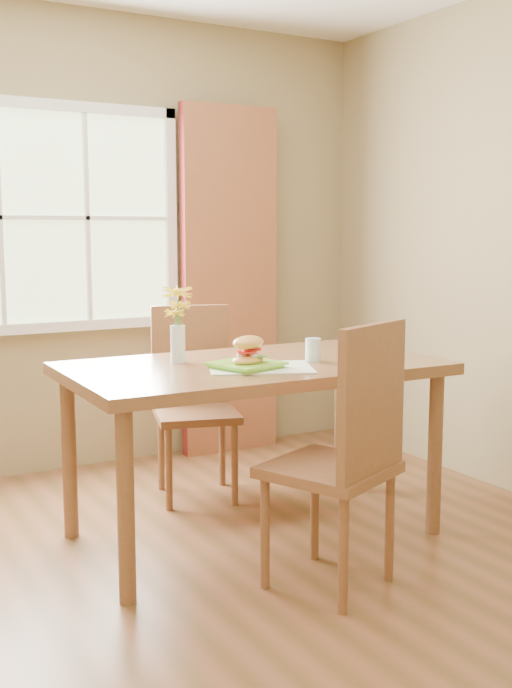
{
  "coord_description": "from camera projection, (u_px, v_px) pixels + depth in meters",
  "views": [
    {
      "loc": [
        -1.23,
        -2.78,
        1.43
      ],
      "look_at": [
        0.54,
        0.35,
        0.92
      ],
      "focal_mm": 42.0,
      "sensor_mm": 36.0,
      "label": 1
    }
  ],
  "objects": [
    {
      "name": "plate",
      "position": [
        246.0,
        366.0,
        3.53
      ],
      "size": [
        0.34,
        0.34,
        0.01
      ],
      "primitive_type": "cube",
      "rotation": [
        0.0,
        0.0,
        0.31
      ],
      "color": "#7CD836",
      "rests_on": "placemat"
    },
    {
      "name": "water_glass",
      "position": [
        313.0,
        350.0,
        3.72
      ],
      "size": [
        0.07,
        0.07,
        0.11
      ],
      "color": "silver",
      "rests_on": "dining_table"
    },
    {
      "name": "croissant_sandwich",
      "position": [
        248.0,
        351.0,
        3.51
      ],
      "size": [
        0.21,
        0.18,
        0.13
      ],
      "rotation": [
        0.0,
        0.0,
        0.47
      ],
      "color": "#F6AF53",
      "rests_on": "plate"
    },
    {
      "name": "dining_table",
      "position": [
        253.0,
        381.0,
        3.71
      ],
      "size": [
        1.71,
        0.98,
        0.82
      ],
      "rotation": [
        0.0,
        0.0,
        -0.01
      ],
      "color": "brown",
      "rests_on": "room"
    },
    {
      "name": "placemat",
      "position": [
        261.0,
        368.0,
        3.54
      ],
      "size": [
        0.54,
        0.48,
        0.01
      ],
      "primitive_type": "cube",
      "rotation": [
        0.0,
        0.0,
        -0.4
      ],
      "color": "beige",
      "rests_on": "dining_table"
    },
    {
      "name": "room",
      "position": [
        177.0,
        251.0,
        3.01
      ],
      "size": [
        4.24,
        3.84,
        2.74
      ],
      "color": "brown",
      "rests_on": "ground"
    },
    {
      "name": "window",
      "position": [
        44.0,
        218.0,
        4.6
      ],
      "size": [
        1.62,
        0.06,
        1.32
      ],
      "color": "beige",
      "rests_on": "room"
    },
    {
      "name": "curtain_right",
      "position": [
        230.0,
        282.0,
        5.14
      ],
      "size": [
        0.65,
        0.08,
        2.2
      ],
      "primitive_type": "cube",
      "color": "maroon",
      "rests_on": "room"
    },
    {
      "name": "chair_near",
      "position": [
        349.0,
        446.0,
        3.14
      ],
      "size": [
        0.59,
        0.59,
        1.08
      ],
      "rotation": [
        0.0,
        0.0,
        0.41
      ],
      "color": "brown",
      "rests_on": "room"
    },
    {
      "name": "chair_far",
      "position": [
        194.0,
        392.0,
        4.35
      ],
      "size": [
        0.53,
        0.53,
        1.02
      ],
      "rotation": [
        0.0,
        0.0,
        -0.28
      ],
      "color": "brown",
      "rests_on": "room"
    },
    {
      "name": "flower_vase",
      "position": [
        178.0,
        317.0,
        3.68
      ],
      "size": [
        0.14,
        0.14,
        0.35
      ],
      "color": "silver",
      "rests_on": "dining_table"
    }
  ]
}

